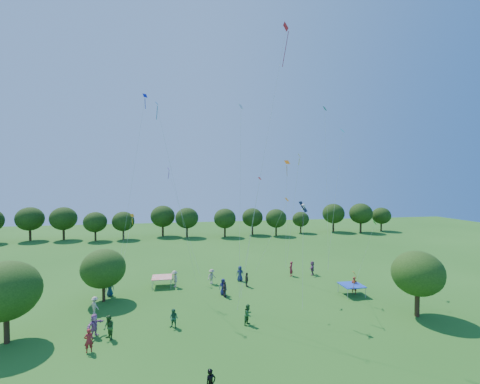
% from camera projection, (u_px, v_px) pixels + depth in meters
% --- Properties ---
extents(near_tree_west, '(4.79, 4.79, 6.08)m').
position_uv_depth(near_tree_west, '(6.00, 291.00, 23.50)').
color(near_tree_west, '#422B19').
rests_on(near_tree_west, ground).
extents(near_tree_north, '(4.27, 4.27, 5.22)m').
position_uv_depth(near_tree_north, '(103.00, 268.00, 31.74)').
color(near_tree_north, '#422B19').
rests_on(near_tree_north, ground).
extents(near_tree_east, '(4.35, 4.35, 5.80)m').
position_uv_depth(near_tree_east, '(418.00, 273.00, 28.19)').
color(near_tree_east, '#422B19').
rests_on(near_tree_east, ground).
extents(treeline, '(88.01, 8.77, 6.77)m').
position_uv_depth(treeline, '(196.00, 218.00, 68.60)').
color(treeline, '#422B19').
rests_on(treeline, ground).
extents(tent_red_stripe, '(2.20, 2.20, 1.10)m').
position_uv_depth(tent_red_stripe, '(162.00, 277.00, 36.32)').
color(tent_red_stripe, red).
rests_on(tent_red_stripe, ground).
extents(tent_blue, '(2.20, 2.20, 1.10)m').
position_uv_depth(tent_blue, '(352.00, 285.00, 33.58)').
color(tent_blue, blue).
rests_on(tent_blue, ground).
extents(man_in_black, '(0.72, 0.60, 1.64)m').
position_uv_depth(man_in_black, '(211.00, 384.00, 17.58)').
color(man_in_black, black).
rests_on(man_in_black, ground).
extents(crowd_person_0, '(0.92, 0.64, 1.70)m').
position_uv_depth(crowd_person_0, '(110.00, 288.00, 33.29)').
color(crowd_person_0, navy).
rests_on(crowd_person_0, ground).
extents(crowd_person_1, '(0.78, 0.81, 1.83)m').
position_uv_depth(crowd_person_1, '(291.00, 269.00, 40.26)').
color(crowd_person_1, maroon).
rests_on(crowd_person_1, ground).
extents(crowd_person_2, '(0.91, 0.92, 1.70)m').
position_uv_depth(crowd_person_2, '(248.00, 314.00, 26.67)').
color(crowd_person_2, '#275B2A').
rests_on(crowd_person_2, ground).
extents(crowd_person_3, '(1.22, 1.06, 1.73)m').
position_uv_depth(crowd_person_3, '(212.00, 277.00, 37.17)').
color(crowd_person_3, tan).
rests_on(crowd_person_3, ground).
extents(crowd_person_4, '(0.57, 1.01, 1.62)m').
position_uv_depth(crowd_person_4, '(225.00, 289.00, 32.95)').
color(crowd_person_4, '#423635').
rests_on(crowd_person_4, ground).
extents(crowd_person_5, '(1.39, 1.66, 1.73)m').
position_uv_depth(crowd_person_5, '(94.00, 325.00, 24.64)').
color(crowd_person_5, '#AC64A4').
rests_on(crowd_person_5, ground).
extents(crowd_person_6, '(0.94, 0.59, 1.80)m').
position_uv_depth(crowd_person_6, '(240.00, 273.00, 38.28)').
color(crowd_person_6, navy).
rests_on(crowd_person_6, ground).
extents(crowd_person_7, '(0.78, 0.75, 1.77)m').
position_uv_depth(crowd_person_7, '(354.00, 285.00, 33.98)').
color(crowd_person_7, maroon).
rests_on(crowd_person_7, ground).
extents(crowd_person_8, '(0.93, 1.01, 1.82)m').
position_uv_depth(crowd_person_8, '(109.00, 328.00, 24.14)').
color(crowd_person_8, '#2E5A26').
rests_on(crowd_person_8, ground).
extents(crowd_person_9, '(1.06, 1.07, 1.59)m').
position_uv_depth(crowd_person_9, '(95.00, 305.00, 28.73)').
color(crowd_person_9, '#BFAB99').
rests_on(crowd_person_9, ground).
extents(crowd_person_10, '(0.53, 0.99, 1.63)m').
position_uv_depth(crowd_person_10, '(247.00, 280.00, 36.17)').
color(crowd_person_10, '#38332C').
rests_on(crowd_person_10, ground).
extents(crowd_person_11, '(1.33, 1.71, 1.76)m').
position_uv_depth(crowd_person_11, '(312.00, 268.00, 40.75)').
color(crowd_person_11, '#834C71').
rests_on(crowd_person_11, ground).
extents(crowd_person_12, '(0.94, 0.72, 1.69)m').
position_uv_depth(crowd_person_12, '(223.00, 287.00, 33.67)').
color(crowd_person_12, navy).
rests_on(crowd_person_12, ground).
extents(crowd_person_13, '(0.73, 0.61, 1.66)m').
position_uv_depth(crowd_person_13, '(89.00, 340.00, 22.36)').
color(crowd_person_13, maroon).
rests_on(crowd_person_13, ground).
extents(crowd_person_14, '(0.86, 0.68, 1.54)m').
position_uv_depth(crowd_person_14, '(174.00, 318.00, 26.08)').
color(crowd_person_14, '#275B3A').
rests_on(crowd_person_14, ground).
extents(crowd_person_15, '(0.99, 1.34, 1.87)m').
position_uv_depth(crowd_person_15, '(175.00, 279.00, 36.08)').
color(crowd_person_15, '#AFA58C').
rests_on(crowd_person_15, ground).
extents(pirate_kite, '(1.46, 2.87, 8.83)m').
position_uv_depth(pirate_kite, '(303.00, 208.00, 28.55)').
color(pirate_kite, black).
extents(red_high_kite, '(4.82, 1.88, 24.42)m').
position_uv_depth(red_high_kite, '(277.00, 83.00, 27.67)').
color(red_high_kite, red).
extents(small_kite_0, '(2.60, 2.72, 11.05)m').
position_uv_depth(small_kite_0, '(254.00, 214.00, 30.88)').
color(small_kite_0, red).
extents(small_kite_1, '(0.71, 1.25, 13.11)m').
position_uv_depth(small_kite_1, '(287.00, 181.00, 38.02)').
color(small_kite_1, orange).
extents(small_kite_2, '(1.28, 2.97, 6.69)m').
position_uv_depth(small_kite_2, '(130.00, 226.00, 38.10)').
color(small_kite_2, orange).
extents(small_kite_3, '(0.92, 0.61, 19.42)m').
position_uv_depth(small_kite_3, '(326.00, 148.00, 37.68)').
color(small_kite_3, '#18863D').
extents(small_kite_4, '(4.10, 1.37, 18.73)m').
position_uv_depth(small_kite_4, '(168.00, 157.00, 32.74)').
color(small_kite_4, '#116EB1').
extents(small_kite_5, '(3.80, 6.80, 12.37)m').
position_uv_depth(small_kite_5, '(175.00, 193.00, 39.96)').
color(small_kite_5, purple).
extents(small_kite_6, '(0.51, 0.55, 17.59)m').
position_uv_depth(small_kite_6, '(240.00, 157.00, 28.97)').
color(small_kite_6, silver).
extents(small_kite_7, '(2.58, 1.21, 17.04)m').
position_uv_depth(small_kite_7, '(339.00, 159.00, 38.97)').
color(small_kite_7, '#0ED3C1').
extents(small_kite_8, '(4.22, 6.49, 2.90)m').
position_uv_depth(small_kite_8, '(355.00, 277.00, 28.60)').
color(small_kite_8, '#E9490D').
extents(small_kite_9, '(2.55, 4.76, 8.90)m').
position_uv_depth(small_kite_9, '(280.00, 215.00, 34.69)').
color(small_kite_9, orange).
extents(small_kite_10, '(0.61, 3.68, 13.75)m').
position_uv_depth(small_kite_10, '(297.00, 179.00, 36.45)').
color(small_kite_10, yellow).
extents(small_kite_11, '(0.63, 4.03, 6.90)m').
position_uv_depth(small_kite_11, '(371.00, 235.00, 31.21)').
color(small_kite_11, '#1A9326').
extents(small_kite_12, '(3.23, 2.26, 20.92)m').
position_uv_depth(small_kite_12, '(138.00, 141.00, 37.17)').
color(small_kite_12, '#121BB6').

